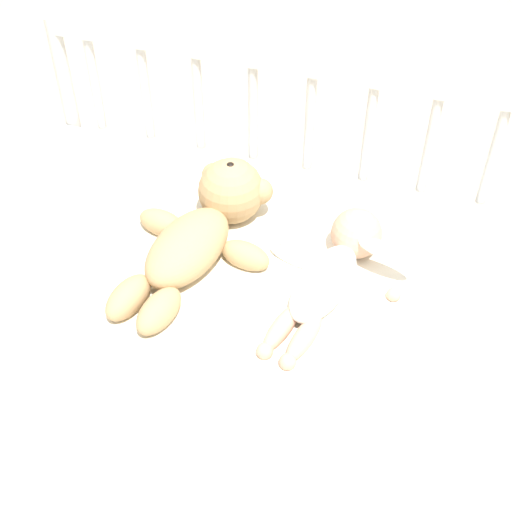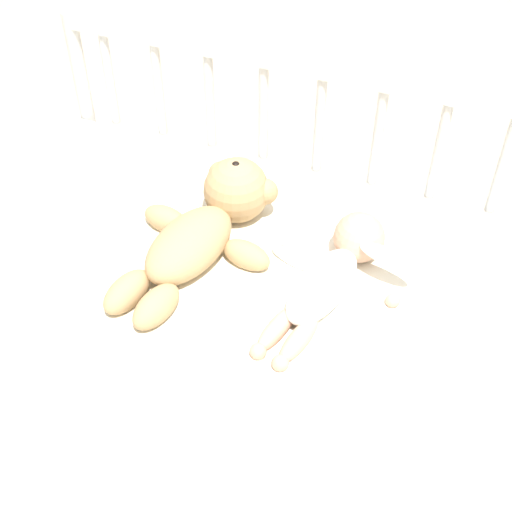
# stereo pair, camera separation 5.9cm
# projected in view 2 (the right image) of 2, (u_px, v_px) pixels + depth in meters

# --- Properties ---
(ground_plane) EXTENTS (12.00, 12.00, 0.00)m
(ground_plane) POSITION_uv_depth(u_px,v_px,m) (257.00, 404.00, 1.76)
(ground_plane) COLOR tan
(crib_mattress) EXTENTS (1.29, 0.72, 0.46)m
(crib_mattress) POSITION_uv_depth(u_px,v_px,m) (257.00, 347.00, 1.60)
(crib_mattress) COLOR silver
(crib_mattress) RESTS_ON ground_plane
(crib_rail) EXTENTS (1.29, 0.04, 0.74)m
(crib_rail) POSITION_uv_depth(u_px,v_px,m) (318.00, 142.00, 1.64)
(crib_rail) COLOR beige
(crib_rail) RESTS_ON ground_plane
(blanket) EXTENTS (0.82, 0.55, 0.01)m
(blanket) POSITION_uv_depth(u_px,v_px,m) (252.00, 278.00, 1.43)
(blanket) COLOR silver
(blanket) RESTS_ON crib_mattress
(teddy_bear) EXTENTS (0.32, 0.47, 0.14)m
(teddy_bear) POSITION_uv_depth(u_px,v_px,m) (207.00, 224.00, 1.47)
(teddy_bear) COLOR tan
(teddy_bear) RESTS_ON crib_mattress
(baby) EXTENTS (0.31, 0.40, 0.11)m
(baby) POSITION_uv_depth(u_px,v_px,m) (333.00, 272.00, 1.39)
(baby) COLOR white
(baby) RESTS_ON crib_mattress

